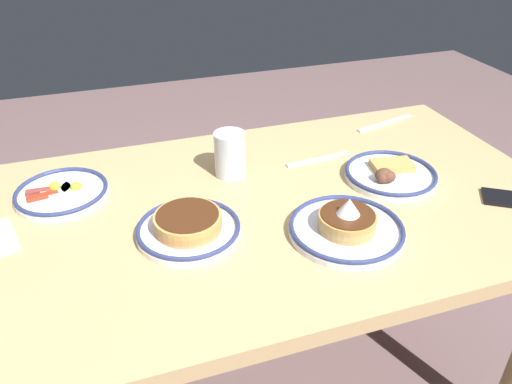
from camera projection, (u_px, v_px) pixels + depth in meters
The scene contains 8 objects.
dining_table at pixel (260, 233), 1.25m from camera, with size 1.48×0.82×0.74m.
plate_near_main at pixel (62, 192), 1.22m from camera, with size 0.22×0.22×0.04m.
plate_center_pancakes at pixel (347, 226), 1.09m from camera, with size 0.25×0.25×0.09m.
plate_far_companion at pixel (390, 174), 1.29m from camera, with size 0.24×0.24×0.05m.
plate_far_side at pixel (188, 227), 1.09m from camera, with size 0.23×0.23×0.05m.
drinking_glass at pixel (230, 156), 1.29m from camera, with size 0.08×0.08×0.12m.
fork_near at pixel (319, 159), 1.38m from camera, with size 0.19×0.03×0.01m.
butter_knife at pixel (385, 123), 1.59m from camera, with size 0.22×0.07×0.01m.
Camera 1 is at (0.33, 0.95, 1.40)m, focal length 35.23 mm.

